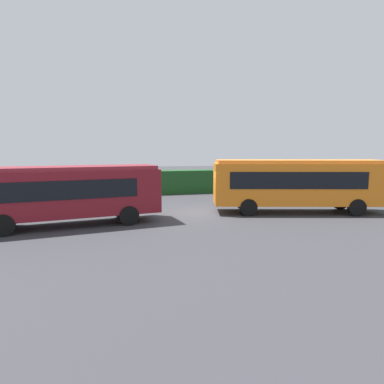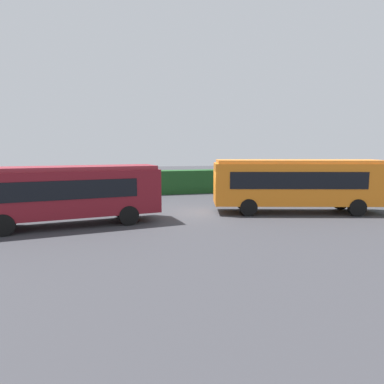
# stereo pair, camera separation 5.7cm
# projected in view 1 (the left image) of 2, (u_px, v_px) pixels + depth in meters

# --- Properties ---
(ground_plane) EXTENTS (111.35, 111.35, 0.00)m
(ground_plane) POSITION_uv_depth(u_px,v_px,m) (203.00, 213.00, 19.76)
(ground_plane) COLOR #38383D
(bus_maroon) EXTENTS (9.26, 3.59, 2.98)m
(bus_maroon) POSITION_uv_depth(u_px,v_px,m) (68.00, 192.00, 16.17)
(bus_maroon) COLOR maroon
(bus_maroon) RESTS_ON ground_plane
(bus_orange) EXTENTS (10.29, 4.90, 3.19)m
(bus_orange) POSITION_uv_depth(u_px,v_px,m) (298.00, 182.00, 19.61)
(bus_orange) COLOR orange
(bus_orange) RESTS_ON ground_plane
(hedge_row) EXTENTS (67.68, 1.64, 2.00)m
(hedge_row) POSITION_uv_depth(u_px,v_px,m) (173.00, 182.00, 28.43)
(hedge_row) COLOR #1D4D20
(hedge_row) RESTS_ON ground_plane
(traffic_cone) EXTENTS (0.36, 0.36, 0.60)m
(traffic_cone) POSITION_uv_depth(u_px,v_px,m) (254.00, 193.00, 26.30)
(traffic_cone) COLOR orange
(traffic_cone) RESTS_ON ground_plane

